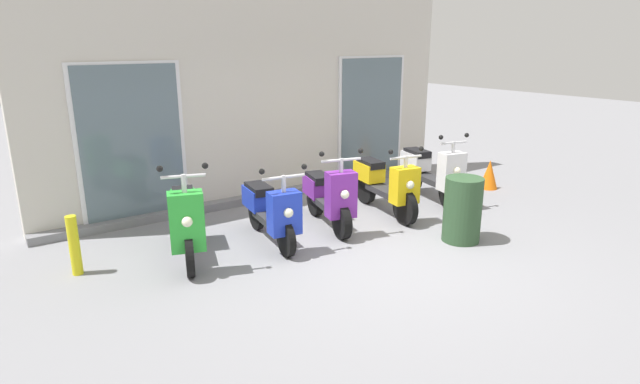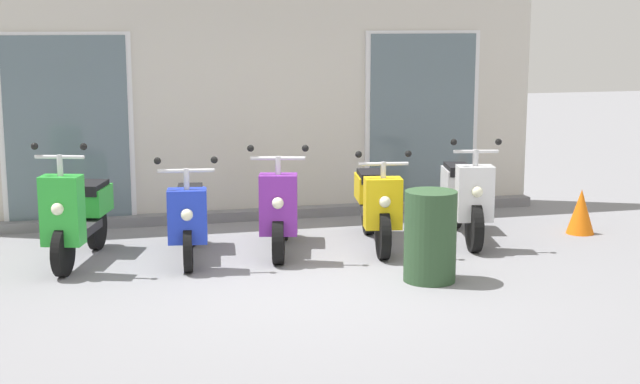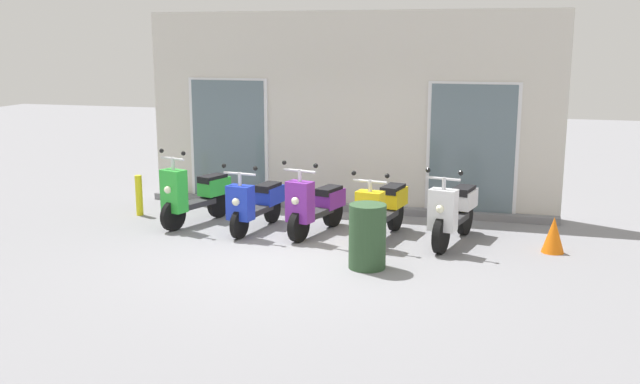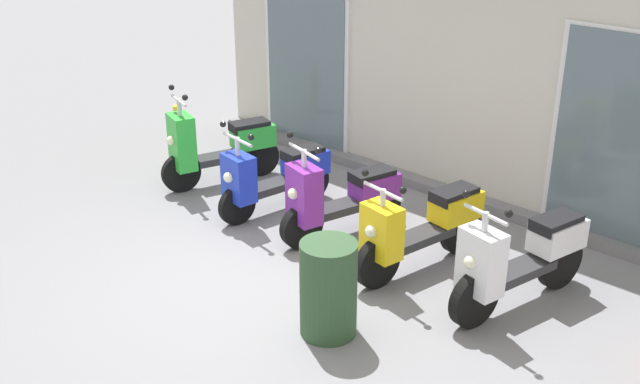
# 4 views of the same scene
# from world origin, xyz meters

# --- Properties ---
(ground_plane) EXTENTS (40.00, 40.00, 0.00)m
(ground_plane) POSITION_xyz_m (0.00, 0.00, 0.00)
(ground_plane) COLOR gray
(storefront_facade) EXTENTS (7.36, 0.50, 3.47)m
(storefront_facade) POSITION_xyz_m (0.00, 3.11, 1.67)
(storefront_facade) COLOR beige
(storefront_facade) RESTS_ON ground_plane
(scooter_green) EXTENTS (0.78, 1.51, 1.29)m
(scooter_green) POSITION_xyz_m (-2.11, 1.26, 0.51)
(scooter_green) COLOR black
(scooter_green) RESTS_ON ground_plane
(scooter_blue) EXTENTS (0.62, 1.52, 1.14)m
(scooter_blue) POSITION_xyz_m (-1.00, 1.18, 0.46)
(scooter_blue) COLOR black
(scooter_blue) RESTS_ON ground_plane
(scooter_purple) EXTENTS (0.74, 1.50, 1.21)m
(scooter_purple) POSITION_xyz_m (-0.03, 1.22, 0.46)
(scooter_purple) COLOR black
(scooter_purple) RESTS_ON ground_plane
(scooter_yellow) EXTENTS (0.65, 1.65, 1.12)m
(scooter_yellow) POSITION_xyz_m (1.03, 1.22, 0.47)
(scooter_yellow) COLOR black
(scooter_yellow) RESTS_ON ground_plane
(scooter_white) EXTENTS (0.68, 1.66, 1.21)m
(scooter_white) POSITION_xyz_m (2.08, 1.25, 0.49)
(scooter_white) COLOR black
(scooter_white) RESTS_ON ground_plane
(curb_bollard) EXTENTS (0.12, 0.12, 0.70)m
(curb_bollard) POSITION_xyz_m (-3.30, 1.58, 0.35)
(curb_bollard) COLOR yellow
(curb_bollard) RESTS_ON ground_plane
(trash_bin) EXTENTS (0.49, 0.49, 0.86)m
(trash_bin) POSITION_xyz_m (1.10, -0.23, 0.43)
(trash_bin) COLOR #2D4C2D
(trash_bin) RESTS_ON ground_plane
(traffic_cone) EXTENTS (0.32, 0.32, 0.52)m
(traffic_cone) POSITION_xyz_m (3.50, 1.19, 0.26)
(traffic_cone) COLOR orange
(traffic_cone) RESTS_ON ground_plane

